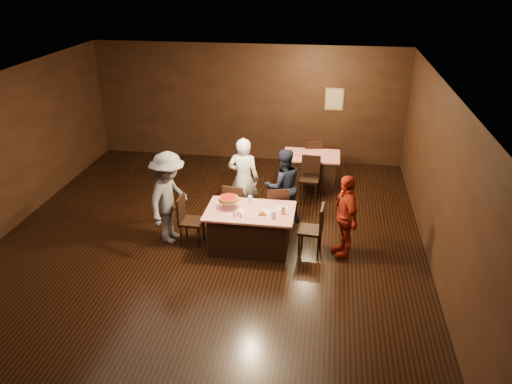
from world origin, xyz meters
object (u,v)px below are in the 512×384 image
chair_far_left (236,205)px  chair_end_right (311,229)px  back_table (311,170)px  plate_empty (281,208)px  diner_white_jacket (244,179)px  diner_grey_knit (169,198)px  chair_far_right (277,208)px  pizza_stand (229,199)px  glass_front_right (273,215)px  glass_amber (283,210)px  chair_end_left (192,220)px  main_table (250,229)px  diner_navy_hoodie (283,186)px  glass_back (250,199)px  chair_back_near (309,178)px  chair_back_far (312,157)px  diner_red_shirt (345,216)px

chair_far_left → chair_end_right: bearing=164.1°
back_table → plate_empty: bearing=-98.2°
diner_white_jacket → chair_end_right: bearing=144.3°
diner_grey_knit → plate_empty: size_ratio=7.08×
chair_far_right → pizza_stand: size_ratio=2.50×
back_table → chair_far_left: bearing=-121.3°
diner_white_jacket → glass_front_right: diner_white_jacket is taller
chair_far_left → glass_amber: chair_far_left is taller
glass_front_right → diner_white_jacket: bearing=118.6°
diner_grey_knit → pizza_stand: bearing=-79.3°
glass_amber → chair_far_right: bearing=104.0°
back_table → plate_empty: (-0.41, -2.84, 0.39)m
chair_end_left → main_table: bearing=-88.5°
diner_navy_hoodie → glass_amber: diner_navy_hoodie is taller
chair_far_left → glass_back: bearing=138.5°
chair_back_near → diner_navy_hoodie: diner_navy_hoodie is taller
chair_end_left → chair_back_far: (2.06, 3.59, 0.00)m
chair_back_near → plate_empty: (-0.41, -2.14, 0.30)m
chair_far_left → glass_amber: bearing=152.0°
chair_end_right → plate_empty: (-0.55, 0.15, 0.30)m
diner_white_jacket → glass_amber: (0.92, -1.21, -0.02)m
chair_back_near → glass_back: (-1.01, -1.99, 0.37)m
chair_end_left → diner_white_jacket: bearing=-32.2°
diner_navy_hoodie → main_table: bearing=45.7°
chair_far_right → diner_red_shirt: diner_red_shirt is taller
main_table → chair_back_far: (0.96, 3.59, 0.09)m
chair_end_left → glass_front_right: bearing=-97.6°
diner_navy_hoodie → glass_front_right: diner_navy_hoodie is taller
chair_far_left → chair_far_right: (0.80, 0.00, 0.00)m
glass_back → back_table: bearing=69.4°
glass_amber → chair_end_right: bearing=5.7°
chair_far_right → chair_back_near: size_ratio=1.00×
diner_red_shirt → main_table: bearing=-107.3°
diner_red_shirt → pizza_stand: diner_red_shirt is taller
pizza_stand → glass_front_right: size_ratio=2.71×
diner_red_shirt → diner_white_jacket: bearing=-137.6°
plate_empty → chair_far_right: bearing=104.0°
chair_back_near → glass_amber: (-0.36, -2.34, 0.37)m
chair_far_right → chair_back_far: (0.56, 2.84, 0.00)m
glass_back → glass_amber: bearing=-28.3°
diner_grey_knit → glass_front_right: diner_grey_knit is taller
chair_far_left → plate_empty: (0.95, -0.60, 0.30)m
chair_far_right → plate_empty: bearing=89.8°
back_table → diner_white_jacket: (-1.28, -1.82, 0.48)m
main_table → plate_empty: bearing=15.3°
chair_far_right → diner_navy_hoodie: 0.49m
chair_far_right → diner_red_shirt: (1.30, -0.72, 0.30)m
chair_end_right → glass_front_right: bearing=-64.0°
chair_end_right → pizza_stand: bearing=-86.9°
chair_far_left → pizza_stand: (-0.00, -0.70, 0.48)m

